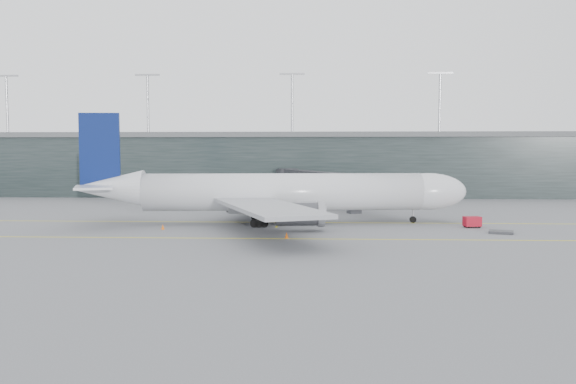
{
  "coord_description": "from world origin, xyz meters",
  "views": [
    {
      "loc": [
        10.16,
        -87.31,
        10.4
      ],
      "look_at": [
        6.38,
        -4.0,
        4.57
      ],
      "focal_mm": 35.0,
      "sensor_mm": 36.0,
      "label": 1
    }
  ],
  "objects": [
    {
      "name": "terminal",
      "position": [
        -0.0,
        58.0,
        7.62
      ],
      "size": [
        240.0,
        36.0,
        29.0
      ],
      "color": "black",
      "rests_on": "ground"
    },
    {
      "name": "gse_cart",
      "position": [
        32.29,
        -8.62,
        0.85
      ],
      "size": [
        2.44,
        1.76,
        1.53
      ],
      "rotation": [
        0.0,
        0.0,
        0.15
      ],
      "color": "#A00B1C",
      "rests_on": "ground"
    },
    {
      "name": "baggage_dolly",
      "position": [
        34.46,
        -14.15,
        0.18
      ],
      "size": [
        3.61,
        3.24,
        0.3
      ],
      "primitive_type": "cube",
      "rotation": [
        0.0,
        0.0,
        -0.33
      ],
      "color": "#333438",
      "rests_on": "ground"
    },
    {
      "name": "taxiline_a",
      "position": [
        0.0,
        -4.0,
        0.01
      ],
      "size": [
        160.0,
        0.25,
        0.02
      ],
      "primitive_type": "cube",
      "color": "yellow",
      "rests_on": "ground"
    },
    {
      "name": "cone_tail",
      "position": [
        -10.26,
        -12.58,
        0.37
      ],
      "size": [
        0.47,
        0.47,
        0.74
      ],
      "primitive_type": "cone",
      "color": "orange",
      "rests_on": "ground"
    },
    {
      "name": "taxiline_lead_main",
      "position": [
        5.0,
        20.0,
        0.01
      ],
      "size": [
        0.25,
        60.0,
        0.02
      ],
      "primitive_type": "cube",
      "color": "yellow",
      "rests_on": "ground"
    },
    {
      "name": "ground",
      "position": [
        0.0,
        0.0,
        0.0
      ],
      "size": [
        320.0,
        320.0,
        0.0
      ],
      "primitive_type": "plane",
      "color": "slate",
      "rests_on": "ground"
    },
    {
      "name": "cone_nose",
      "position": [
        32.4,
        -4.41,
        0.35
      ],
      "size": [
        0.45,
        0.45,
        0.71
      ],
      "primitive_type": "cone",
      "color": "#E03D0C",
      "rests_on": "ground"
    },
    {
      "name": "jet_bridge",
      "position": [
        13.76,
        23.01,
        5.2
      ],
      "size": [
        21.68,
        44.85,
        6.94
      ],
      "rotation": [
        0.0,
        0.0,
        0.42
      ],
      "color": "#28282C",
      "rests_on": "ground"
    },
    {
      "name": "uld_c",
      "position": [
        0.49,
        11.25,
        1.01
      ],
      "size": [
        2.47,
        2.17,
        1.91
      ],
      "rotation": [
        0.0,
        0.0,
        -0.26
      ],
      "color": "#3E3F44",
      "rests_on": "ground"
    },
    {
      "name": "uld_a",
      "position": [
        -4.09,
        10.41,
        1.0
      ],
      "size": [
        2.29,
        1.92,
        1.9
      ],
      "rotation": [
        0.0,
        0.0,
        0.13
      ],
      "color": "#3E3F44",
      "rests_on": "ground"
    },
    {
      "name": "cone_wing_stbd",
      "position": [
        6.92,
        -19.84,
        0.39
      ],
      "size": [
        0.49,
        0.49,
        0.78
      ],
      "primitive_type": "cone",
      "color": "#CB520B",
      "rests_on": "ground"
    },
    {
      "name": "uld_b",
      "position": [
        -3.41,
        10.46,
        0.87
      ],
      "size": [
        2.12,
        1.86,
        1.65
      ],
      "rotation": [
        0.0,
        0.0,
        0.25
      ],
      "color": "#3E3F44",
      "rests_on": "ground"
    },
    {
      "name": "cone_wing_port",
      "position": [
        9.02,
        9.86,
        0.39
      ],
      "size": [
        0.5,
        0.5,
        0.79
      ],
      "primitive_type": "cone",
      "color": "red",
      "rests_on": "ground"
    },
    {
      "name": "taxiline_b",
      "position": [
        0.0,
        -20.0,
        0.01
      ],
      "size": [
        160.0,
        0.25,
        0.02
      ],
      "primitive_type": "cube",
      "color": "yellow",
      "rests_on": "ground"
    },
    {
      "name": "main_aircraft",
      "position": [
        5.32,
        -5.35,
        4.52
      ],
      "size": [
        57.5,
        53.79,
        16.11
      ],
      "rotation": [
        0.0,
        0.0,
        0.09
      ],
      "color": "silver",
      "rests_on": "ground"
    }
  ]
}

